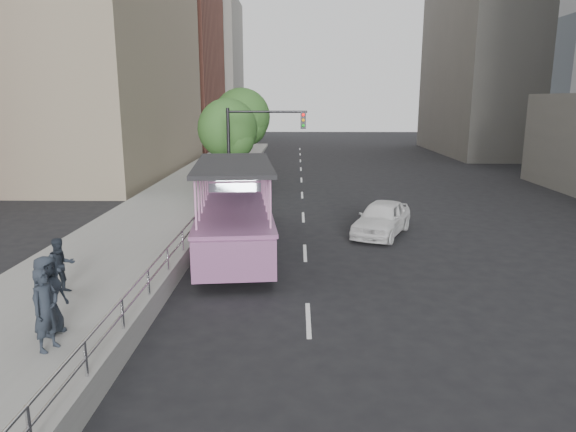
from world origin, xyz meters
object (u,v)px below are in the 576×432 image
car (382,218)px  traffic_signal (251,141)px  pedestrian_far (48,295)px  parking_sign (227,186)px  pedestrian_mid (61,266)px  duck_boat (235,214)px  pedestrian_near (46,310)px  street_tree_near (229,131)px  street_tree_far (243,119)px

car → traffic_signal: 8.76m
pedestrian_far → parking_sign: (2.42, 12.48, 0.47)m
pedestrian_mid → traffic_signal: size_ratio=0.30×
pedestrian_mid → parking_sign: size_ratio=0.59×
duck_boat → pedestrian_near: bearing=-107.6°
pedestrian_far → duck_boat: bearing=0.9°
car → street_tree_near: (-7.58, 9.19, 3.09)m
pedestrian_near → traffic_signal: traffic_signal is taller
pedestrian_mid → traffic_signal: bearing=30.3°
car → pedestrian_far: 13.81m
street_tree_far → pedestrian_far: bearing=-94.2°
traffic_signal → pedestrian_near: bearing=-99.9°
duck_boat → street_tree_near: (-1.59, 10.95, 2.55)m
pedestrian_far → traffic_signal: (3.28, 16.00, 2.27)m
pedestrian_near → street_tree_near: (1.35, 20.22, 2.61)m
duck_boat → parking_sign: (-0.86, 4.01, 0.43)m
duck_boat → car: 6.26m
car → traffic_signal: traffic_signal is taller
traffic_signal → street_tree_near: size_ratio=0.91×
traffic_signal → street_tree_far: (-1.40, 9.43, 0.81)m
pedestrian_mid → street_tree_near: size_ratio=0.28×
pedestrian_mid → parking_sign: (3.29, 9.95, 0.61)m
pedestrian_far → traffic_signal: bearing=10.4°
duck_boat → street_tree_far: (-1.39, 16.95, 3.03)m
car → traffic_signal: bearing=161.0°
duck_boat → pedestrian_far: (-3.28, -8.48, -0.04)m
pedestrian_near → street_tree_near: 20.43m
parking_sign → car: bearing=-18.2°
car → traffic_signal: size_ratio=0.82×
duck_boat → pedestrian_mid: bearing=-124.9°
pedestrian_far → street_tree_near: bearing=17.1°
parking_sign → traffic_signal: size_ratio=0.52×
duck_boat → traffic_signal: traffic_signal is taller
car → street_tree_far: size_ratio=0.66×
parking_sign → street_tree_far: bearing=92.4°
pedestrian_far → street_tree_far: (1.88, 25.42, 3.08)m
pedestrian_far → street_tree_near: size_ratio=0.32×
duck_boat → street_tree_far: street_tree_far is taller
duck_boat → pedestrian_far: size_ratio=5.67×
car → street_tree_near: bearing=154.4°
pedestrian_near → pedestrian_far: (-0.34, 0.79, 0.02)m
car → street_tree_near: size_ratio=0.74×
car → street_tree_far: bearing=140.8°
duck_boat → pedestrian_far: 9.09m
street_tree_far → duck_boat: bearing=-85.3°
pedestrian_mid → traffic_signal: traffic_signal is taller
parking_sign → street_tree_near: size_ratio=0.47×
street_tree_near → pedestrian_mid: bearing=-98.6°
car → street_tree_far: (-7.38, 15.19, 3.58)m
parking_sign → street_tree_far: 13.21m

